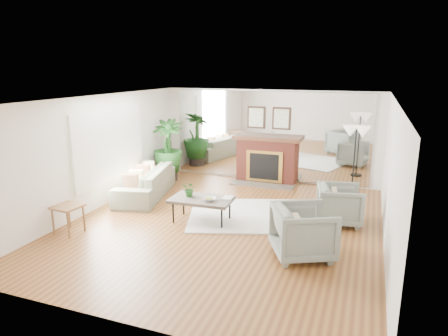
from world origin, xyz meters
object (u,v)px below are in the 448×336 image
at_px(fireplace, 266,159).
at_px(coffee_table, 202,200).
at_px(floor_lamp, 356,138).
at_px(armchair_back, 340,205).
at_px(side_table, 68,210).
at_px(armchair_front, 303,232).
at_px(potted_ficus, 168,148).
at_px(sofa, 145,182).

height_order(fireplace, coffee_table, fireplace).
xyz_separation_m(fireplace, coffee_table, (-0.49, -3.32, -0.20)).
bearing_deg(floor_lamp, coffee_table, -142.50).
relative_size(armchair_back, floor_lamp, 0.48).
bearing_deg(floor_lamp, side_table, -144.11).
distance_m(armchair_back, armchair_front, 1.79).
distance_m(fireplace, coffee_table, 3.36).
bearing_deg(armchair_back, armchair_front, 154.74).
bearing_deg(side_table, floor_lamp, 35.89).
distance_m(fireplace, armchair_back, 3.26).
relative_size(armchair_back, potted_ficus, 0.51).
xyz_separation_m(side_table, potted_ficus, (0.02, 3.97, 0.45)).
bearing_deg(potted_ficus, fireplace, 16.47).
bearing_deg(armchair_back, side_table, 105.03).
xyz_separation_m(armchair_back, armchair_front, (-0.45, -1.73, 0.04)).
bearing_deg(armchair_front, floor_lamp, -37.83).
relative_size(fireplace, floor_lamp, 1.12).
xyz_separation_m(armchair_back, side_table, (-4.78, -2.30, 0.07)).
relative_size(side_table, potted_ficus, 0.32).
xyz_separation_m(armchair_back, potted_ficus, (-4.75, 1.67, 0.52)).
relative_size(armchair_back, side_table, 1.57).
bearing_deg(armchair_back, potted_ficus, 59.93).
xyz_separation_m(sofa, potted_ficus, (-0.15, 1.48, 0.57)).
distance_m(sofa, potted_ficus, 1.59).
height_order(coffee_table, sofa, sofa).
distance_m(coffee_table, sofa, 2.24).
height_order(side_table, floor_lamp, floor_lamp).
bearing_deg(coffee_table, floor_lamp, 37.50).
relative_size(fireplace, sofa, 0.87).
relative_size(fireplace, armchair_back, 2.36).
bearing_deg(coffee_table, side_table, -146.32).
bearing_deg(armchair_back, floor_lamp, -18.20).
bearing_deg(side_table, fireplace, 61.08).
xyz_separation_m(side_table, floor_lamp, (4.94, 3.58, 1.09)).
height_order(fireplace, armchair_back, fireplace).
bearing_deg(coffee_table, armchair_front, -21.06).
xyz_separation_m(coffee_table, sofa, (-1.96, 1.07, -0.11)).
bearing_deg(side_table, potted_ficus, 89.71).
height_order(sofa, armchair_back, armchair_back).
relative_size(sofa, potted_ficus, 1.38).
bearing_deg(coffee_table, fireplace, 81.64).
height_order(potted_ficus, floor_lamp, floor_lamp).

